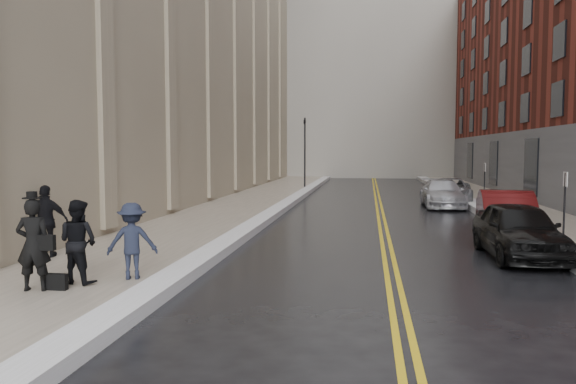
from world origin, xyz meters
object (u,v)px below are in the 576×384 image
(car_maroon, at_px, (507,215))
(car_silver_near, at_px, (442,193))
(car_silver_far, at_px, (450,191))
(pedestrian_a, at_px, (78,242))
(pedestrian_main, at_px, (33,245))
(car_black, at_px, (519,230))
(pedestrian_b, at_px, (132,241))
(pedestrian_c, at_px, (46,221))

(car_maroon, xyz_separation_m, car_silver_near, (-0.79, 10.04, -0.08))
(car_silver_far, height_order, pedestrian_a, pedestrian_a)
(car_maroon, height_order, pedestrian_main, pedestrian_main)
(car_black, height_order, car_maroon, car_maroon)
(car_silver_near, xyz_separation_m, pedestrian_b, (-8.69, -17.93, 0.27))
(car_silver_near, relative_size, pedestrian_b, 2.94)
(car_silver_near, xyz_separation_m, pedestrian_c, (-11.86, -15.93, 0.38))
(car_maroon, distance_m, pedestrian_b, 12.32)
(car_silver_far, distance_m, pedestrian_c, 21.81)
(car_silver_near, height_order, pedestrian_b, pedestrian_b)
(car_black, relative_size, pedestrian_main, 2.45)
(car_black, relative_size, pedestrian_c, 2.40)
(car_maroon, bearing_deg, car_silver_near, 100.80)
(car_black, distance_m, pedestrian_main, 11.83)
(car_maroon, height_order, pedestrian_b, pedestrian_b)
(pedestrian_c, bearing_deg, pedestrian_a, 118.14)
(car_silver_near, xyz_separation_m, pedestrian_a, (-9.62, -18.47, 0.32))
(pedestrian_a, distance_m, pedestrian_b, 1.08)
(car_silver_far, bearing_deg, pedestrian_c, -117.35)
(pedestrian_a, bearing_deg, pedestrian_main, 65.30)
(car_silver_near, bearing_deg, pedestrian_c, -127.19)
(car_silver_far, bearing_deg, car_black, -83.78)
(car_maroon, relative_size, car_silver_near, 0.98)
(car_silver_far, xyz_separation_m, pedestrian_main, (-10.79, -21.11, 0.37))
(pedestrian_main, bearing_deg, car_maroon, -152.53)
(pedestrian_main, xyz_separation_m, pedestrian_b, (1.47, 1.24, -0.09))
(car_black, height_order, pedestrian_b, pedestrian_b)
(pedestrian_a, bearing_deg, car_silver_far, -103.49)
(car_black, xyz_separation_m, pedestrian_a, (-9.88, -4.89, 0.26))
(pedestrian_a, relative_size, pedestrian_b, 1.06)
(car_black, xyz_separation_m, car_silver_near, (-0.26, 13.58, -0.06))
(car_maroon, bearing_deg, pedestrian_c, -148.69)
(pedestrian_main, height_order, pedestrian_c, pedestrian_c)
(car_black, bearing_deg, car_silver_near, 89.67)
(pedestrian_c, bearing_deg, car_silver_far, -138.32)
(pedestrian_c, bearing_deg, pedestrian_main, 104.41)
(pedestrian_c, bearing_deg, car_silver_near, -140.03)
(car_silver_far, distance_m, pedestrian_a, 22.84)
(pedestrian_b, relative_size, pedestrian_c, 0.88)
(car_silver_near, bearing_deg, car_black, -89.42)
(pedestrian_main, bearing_deg, car_black, -164.16)
(car_maroon, xyz_separation_m, car_silver_far, (-0.15, 11.99, -0.09))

